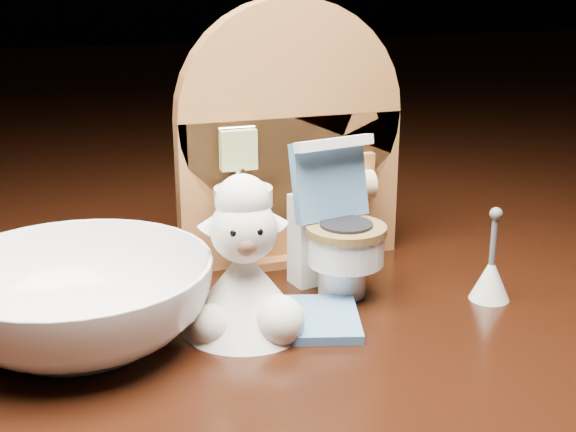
% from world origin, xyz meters
% --- Properties ---
extents(backdrop_panel, '(0.13, 0.05, 0.15)m').
position_xyz_m(backdrop_panel, '(-0.00, 0.06, 0.07)').
color(backdrop_panel, '#A66834').
rests_on(backdrop_panel, ground).
extents(toy_toilet, '(0.05, 0.06, 0.08)m').
position_xyz_m(toy_toilet, '(0.01, 0.01, 0.03)').
color(toy_toilet, white).
rests_on(toy_toilet, ground).
extents(bath_mat, '(0.07, 0.06, 0.00)m').
position_xyz_m(bath_mat, '(-0.02, -0.02, 0.00)').
color(bath_mat, '#4E7CAF').
rests_on(bath_mat, ground).
extents(toilet_brush, '(0.02, 0.02, 0.05)m').
position_xyz_m(toilet_brush, '(0.08, -0.02, 0.01)').
color(toilet_brush, white).
rests_on(toilet_brush, ground).
extents(plush_lamb, '(0.06, 0.06, 0.08)m').
position_xyz_m(plush_lamb, '(-0.05, -0.02, 0.03)').
color(plush_lamb, white).
rests_on(plush_lamb, ground).
extents(ceramic_bowl, '(0.16, 0.16, 0.04)m').
position_xyz_m(ceramic_bowl, '(-0.13, -0.01, 0.02)').
color(ceramic_bowl, white).
rests_on(ceramic_bowl, ground).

